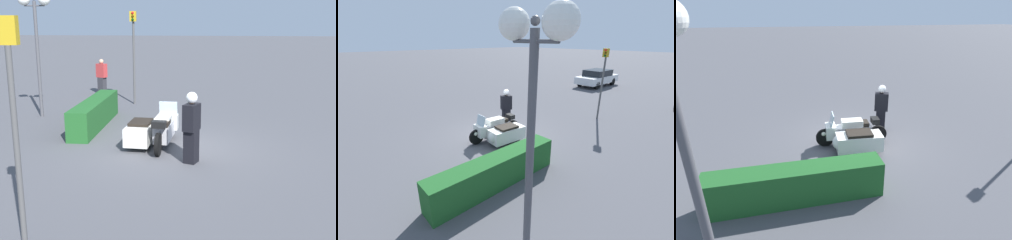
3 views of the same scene
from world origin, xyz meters
TOP-DOWN VIEW (x-y plane):
  - ground_plane at (0.00, 0.00)m, footprint 160.00×160.00m
  - police_motorcycle at (0.35, 0.58)m, footprint 2.42×1.37m
  - officer_rider at (-1.03, -0.58)m, footprint 0.56×0.45m
  - hedge_bush_curbside at (2.29, 2.74)m, footprint 4.10×0.65m

SIDE VIEW (x-z plane):
  - ground_plane at x=0.00m, z-range 0.00..0.00m
  - hedge_bush_curbside at x=2.29m, z-range 0.00..0.89m
  - police_motorcycle at x=0.35m, z-range -0.12..1.02m
  - officer_rider at x=-1.03m, z-range 0.05..1.82m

